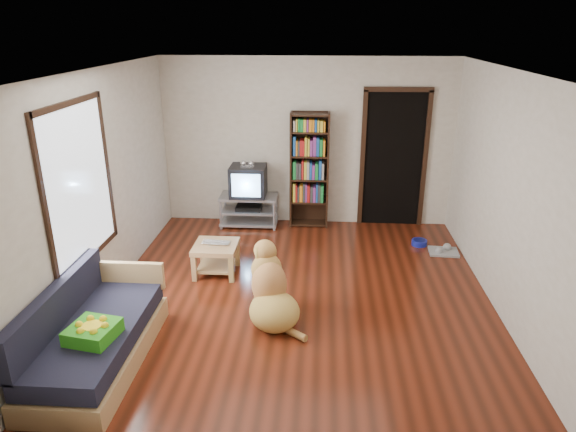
# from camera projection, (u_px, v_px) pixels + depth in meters

# --- Properties ---
(ground) EXTENTS (5.00, 5.00, 0.00)m
(ground) POSITION_uv_depth(u_px,v_px,m) (298.00, 296.00, 6.10)
(ground) COLOR #5A1F0F
(ground) RESTS_ON ground
(ceiling) EXTENTS (5.00, 5.00, 0.00)m
(ceiling) POSITION_uv_depth(u_px,v_px,m) (300.00, 70.00, 5.19)
(ceiling) COLOR white
(ceiling) RESTS_ON ground
(wall_back) EXTENTS (4.50, 0.00, 4.50)m
(wall_back) POSITION_uv_depth(u_px,v_px,m) (307.00, 143.00, 7.98)
(wall_back) COLOR beige
(wall_back) RESTS_ON ground
(wall_front) EXTENTS (4.50, 0.00, 4.50)m
(wall_front) POSITION_uv_depth(u_px,v_px,m) (281.00, 312.00, 3.31)
(wall_front) COLOR beige
(wall_front) RESTS_ON ground
(wall_left) EXTENTS (0.00, 5.00, 5.00)m
(wall_left) POSITION_uv_depth(u_px,v_px,m) (100.00, 188.00, 5.79)
(wall_left) COLOR beige
(wall_left) RESTS_ON ground
(wall_right) EXTENTS (0.00, 5.00, 5.00)m
(wall_right) POSITION_uv_depth(u_px,v_px,m) (508.00, 197.00, 5.50)
(wall_right) COLOR beige
(wall_right) RESTS_ON ground
(green_cushion) EXTENTS (0.45, 0.45, 0.13)m
(green_cushion) POSITION_uv_depth(u_px,v_px,m) (93.00, 332.00, 4.55)
(green_cushion) COLOR green
(green_cushion) RESTS_ON sofa
(laptop) EXTENTS (0.37, 0.26, 0.03)m
(laptop) POSITION_uv_depth(u_px,v_px,m) (215.00, 244.00, 6.51)
(laptop) COLOR silver
(laptop) RESTS_ON coffee_table
(dog_bowl) EXTENTS (0.22, 0.22, 0.08)m
(dog_bowl) POSITION_uv_depth(u_px,v_px,m) (419.00, 242.00, 7.50)
(dog_bowl) COLOR navy
(dog_bowl) RESTS_ON ground
(grey_rag) EXTENTS (0.42, 0.35, 0.03)m
(grey_rag) POSITION_uv_depth(u_px,v_px,m) (443.00, 252.00, 7.26)
(grey_rag) COLOR #A2A2A2
(grey_rag) RESTS_ON ground
(window) EXTENTS (0.03, 1.46, 1.70)m
(window) POSITION_uv_depth(u_px,v_px,m) (79.00, 185.00, 5.25)
(window) COLOR white
(window) RESTS_ON wall_left
(doorway) EXTENTS (1.03, 0.05, 2.19)m
(doorway) POSITION_uv_depth(u_px,v_px,m) (394.00, 156.00, 7.94)
(doorway) COLOR black
(doorway) RESTS_ON wall_back
(tv_stand) EXTENTS (0.90, 0.45, 0.50)m
(tv_stand) POSITION_uv_depth(u_px,v_px,m) (249.00, 209.00, 8.17)
(tv_stand) COLOR #99999E
(tv_stand) RESTS_ON ground
(crt_tv) EXTENTS (0.55, 0.52, 0.58)m
(crt_tv) POSITION_uv_depth(u_px,v_px,m) (248.00, 180.00, 8.02)
(crt_tv) COLOR black
(crt_tv) RESTS_ON tv_stand
(bookshelf) EXTENTS (0.60, 0.30, 1.80)m
(bookshelf) POSITION_uv_depth(u_px,v_px,m) (309.00, 164.00, 7.93)
(bookshelf) COLOR black
(bookshelf) RESTS_ON ground
(sofa) EXTENTS (0.80, 1.80, 0.80)m
(sofa) POSITION_uv_depth(u_px,v_px,m) (93.00, 338.00, 4.84)
(sofa) COLOR tan
(sofa) RESTS_ON ground
(coffee_table) EXTENTS (0.55, 0.55, 0.40)m
(coffee_table) POSITION_uv_depth(u_px,v_px,m) (216.00, 253.00, 6.59)
(coffee_table) COLOR tan
(coffee_table) RESTS_ON ground
(dog) EXTENTS (0.73, 0.96, 0.87)m
(dog) POSITION_uv_depth(u_px,v_px,m) (271.00, 292.00, 5.55)
(dog) COLOR gold
(dog) RESTS_ON ground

